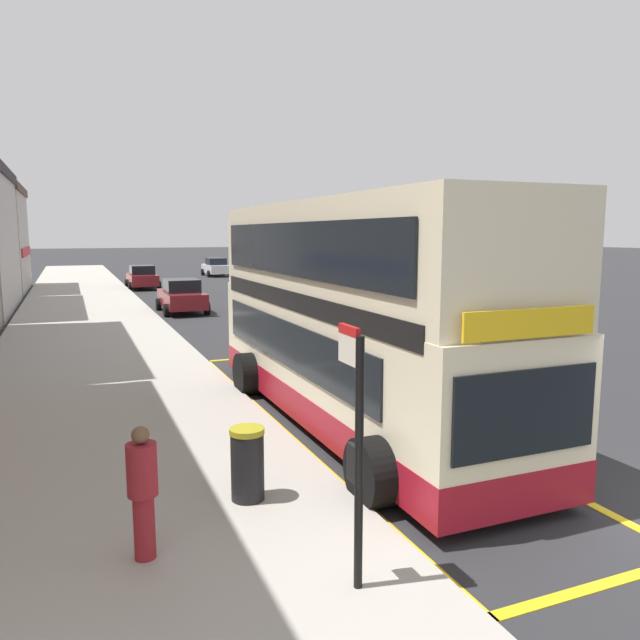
{
  "coord_description": "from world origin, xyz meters",
  "views": [
    {
      "loc": [
        -7.58,
        -4.81,
        3.8
      ],
      "look_at": [
        -2.46,
        7.56,
        1.88
      ],
      "focal_mm": 33.98,
      "sensor_mm": 36.0,
      "label": 1
    }
  ],
  "objects": [
    {
      "name": "parked_car_white_behind",
      "position": [
        4.53,
        48.79,
        0.8
      ],
      "size": [
        2.09,
        4.2,
        1.62
      ],
      "rotation": [
        0.0,
        0.0,
        -0.01
      ],
      "color": "silver",
      "rests_on": "ground"
    },
    {
      "name": "pavement_near",
      "position": [
        -7.0,
        32.0,
        0.07
      ],
      "size": [
        6.0,
        76.0,
        0.14
      ],
      "primitive_type": "cube",
      "color": "#A39E93",
      "rests_on": "ground"
    },
    {
      "name": "parked_car_maroon_across",
      "position": [
        -2.99,
        38.29,
        0.8
      ],
      "size": [
        2.09,
        4.2,
        1.62
      ],
      "rotation": [
        0.0,
        0.0,
        3.1
      ],
      "color": "maroon",
      "rests_on": "ground"
    },
    {
      "name": "bus_stop_sign",
      "position": [
        -4.97,
        0.53,
        1.74
      ],
      "size": [
        0.09,
        0.51,
        2.73
      ],
      "color": "black",
      "rests_on": "pavement_near"
    },
    {
      "name": "litter_bin",
      "position": [
        -5.45,
        2.94,
        0.65
      ],
      "size": [
        0.48,
        0.48,
        1.02
      ],
      "color": "black",
      "rests_on": "pavement_near"
    },
    {
      "name": "bus_bay_markings",
      "position": [
        -2.43,
        6.25,
        0.01
      ],
      "size": [
        3.14,
        13.35,
        0.01
      ],
      "color": "gold",
      "rests_on": "ground"
    },
    {
      "name": "pedestrian_waiting_near_sign",
      "position": [
        -6.95,
        1.89,
        0.98
      ],
      "size": [
        0.34,
        0.34,
        1.55
      ],
      "color": "maroon",
      "rests_on": "pavement_near"
    },
    {
      "name": "double_decker_bus",
      "position": [
        -2.46,
        5.98,
        2.06
      ],
      "size": [
        3.21,
        10.19,
        4.4
      ],
      "color": "beige",
      "rests_on": "ground"
    },
    {
      "name": "parked_car_maroon_kerbside",
      "position": [
        -2.65,
        24.56,
        0.8
      ],
      "size": [
        2.09,
        4.2,
        1.62
      ],
      "rotation": [
        0.0,
        0.0,
        0.02
      ],
      "color": "maroon",
      "rests_on": "ground"
    },
    {
      "name": "parked_car_silver_ahead",
      "position": [
        2.91,
        29.18,
        0.8
      ],
      "size": [
        2.09,
        4.2,
        1.62
      ],
      "rotation": [
        0.0,
        0.0,
        0.03
      ],
      "color": "#B2B5BA",
      "rests_on": "ground"
    },
    {
      "name": "ground_plane",
      "position": [
        0.0,
        32.0,
        0.0
      ],
      "size": [
        260.0,
        260.0,
        0.0
      ],
      "primitive_type": "plane",
      "color": "#28282B"
    }
  ]
}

